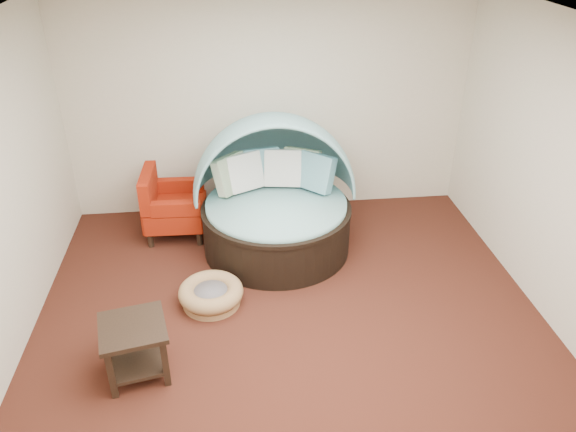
{
  "coord_description": "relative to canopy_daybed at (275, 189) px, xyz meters",
  "views": [
    {
      "loc": [
        -0.51,
        -4.21,
        3.62
      ],
      "look_at": [
        0.03,
        0.6,
        0.88
      ],
      "focal_mm": 35.0,
      "sensor_mm": 36.0,
      "label": 1
    }
  ],
  "objects": [
    {
      "name": "floor",
      "position": [
        0.02,
        -1.51,
        -0.73
      ],
      "size": [
        5.0,
        5.0,
        0.0
      ],
      "primitive_type": "plane",
      "color": "#421D13",
      "rests_on": "ground"
    },
    {
      "name": "wall_back",
      "position": [
        0.02,
        0.99,
        0.67
      ],
      "size": [
        5.0,
        0.0,
        5.0
      ],
      "primitive_type": "plane",
      "rotation": [
        1.57,
        0.0,
        0.0
      ],
      "color": "beige",
      "rests_on": "floor"
    },
    {
      "name": "wall_right",
      "position": [
        2.52,
        -1.51,
        0.67
      ],
      "size": [
        0.0,
        5.0,
        5.0
      ],
      "primitive_type": "plane",
      "rotation": [
        1.57,
        0.0,
        -1.57
      ],
      "color": "beige",
      "rests_on": "floor"
    },
    {
      "name": "ceiling",
      "position": [
        0.02,
        -1.51,
        2.07
      ],
      "size": [
        5.0,
        5.0,
        0.0
      ],
      "primitive_type": "plane",
      "rotation": [
        3.14,
        0.0,
        0.0
      ],
      "color": "white",
      "rests_on": "wall_back"
    },
    {
      "name": "canopy_daybed",
      "position": [
        0.0,
        0.0,
        0.0
      ],
      "size": [
        1.86,
        1.73,
        1.58
      ],
      "rotation": [
        0.0,
        0.0,
        0.01
      ],
      "color": "black",
      "rests_on": "floor"
    },
    {
      "name": "pet_basket",
      "position": [
        -0.76,
        -1.08,
        -0.61
      ],
      "size": [
        0.83,
        0.83,
        0.23
      ],
      "rotation": [
        0.0,
        0.0,
        -0.31
      ],
      "color": "brown",
      "rests_on": "floor"
    },
    {
      "name": "red_armchair",
      "position": [
        -1.24,
        0.38,
        -0.34
      ],
      "size": [
        0.75,
        0.75,
        0.85
      ],
      "rotation": [
        0.0,
        0.0,
        -0.03
      ],
      "color": "black",
      "rests_on": "floor"
    },
    {
      "name": "side_table",
      "position": [
        -1.39,
        -1.98,
        -0.39
      ],
      "size": [
        0.65,
        0.65,
        0.52
      ],
      "rotation": [
        0.0,
        0.0,
        0.21
      ],
      "color": "black",
      "rests_on": "floor"
    }
  ]
}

